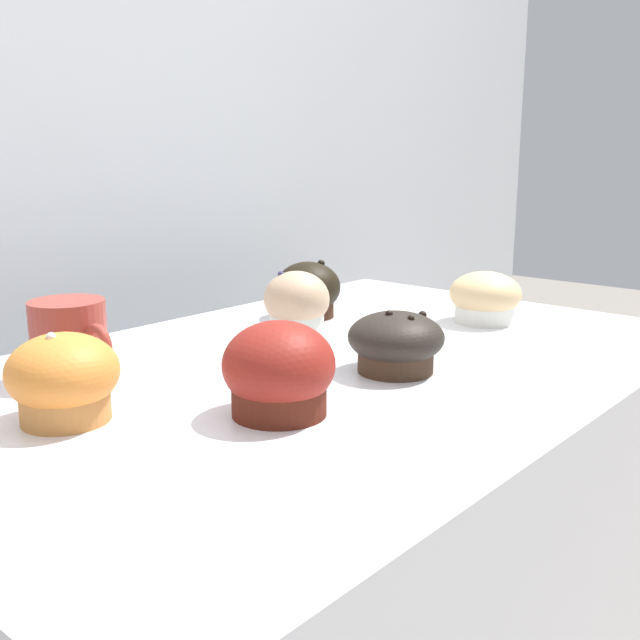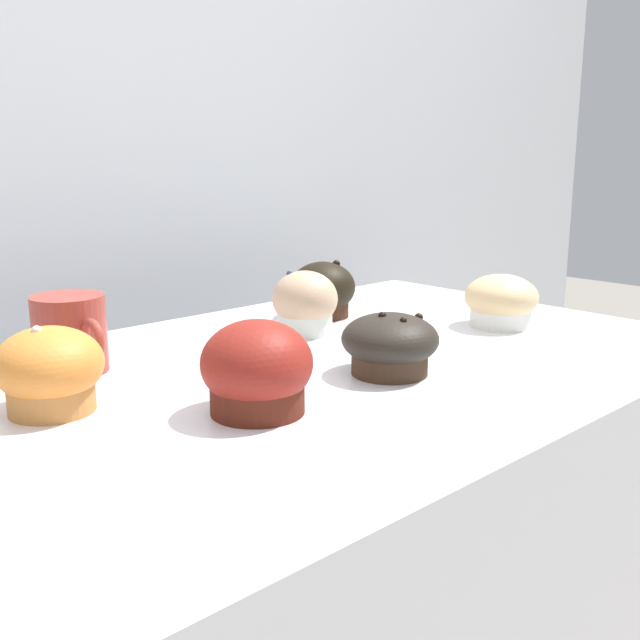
% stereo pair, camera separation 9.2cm
% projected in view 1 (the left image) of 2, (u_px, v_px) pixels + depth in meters
% --- Properties ---
extents(wall_back, '(3.20, 0.10, 1.80)m').
position_uv_depth(wall_back, '(60.00, 330.00, 1.29)').
color(wall_back, silver).
rests_on(wall_back, ground).
extents(muffin_front_center, '(0.09, 0.09, 0.09)m').
position_uv_depth(muffin_front_center, '(297.00, 304.00, 1.02)').
color(muffin_front_center, silver).
rests_on(muffin_front_center, display_counter).
extents(muffin_back_left, '(0.10, 0.10, 0.09)m').
position_uv_depth(muffin_back_left, '(63.00, 379.00, 0.70)').
color(muffin_back_left, '#C77E3D').
rests_on(muffin_back_left, display_counter).
extents(muffin_back_right, '(0.10, 0.10, 0.09)m').
position_uv_depth(muffin_back_right, '(308.00, 291.00, 1.13)').
color(muffin_back_right, '#392013').
rests_on(muffin_back_right, display_counter).
extents(muffin_front_left, '(0.11, 0.11, 0.07)m').
position_uv_depth(muffin_front_left, '(396.00, 342.00, 0.85)').
color(muffin_front_left, '#3D2A1D').
rests_on(muffin_front_left, display_counter).
extents(muffin_front_right, '(0.11, 0.11, 0.09)m').
position_uv_depth(muffin_front_right, '(279.00, 372.00, 0.71)').
color(muffin_front_right, '#521D12').
rests_on(muffin_front_right, display_counter).
extents(muffin_back_center, '(0.10, 0.10, 0.08)m').
position_uv_depth(muffin_back_center, '(485.00, 298.00, 1.10)').
color(muffin_back_center, white).
rests_on(muffin_back_center, display_counter).
extents(coffee_cup, '(0.08, 0.12, 0.09)m').
position_uv_depth(coffee_cup, '(70.00, 339.00, 0.82)').
color(coffee_cup, '#99382D').
rests_on(coffee_cup, display_counter).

